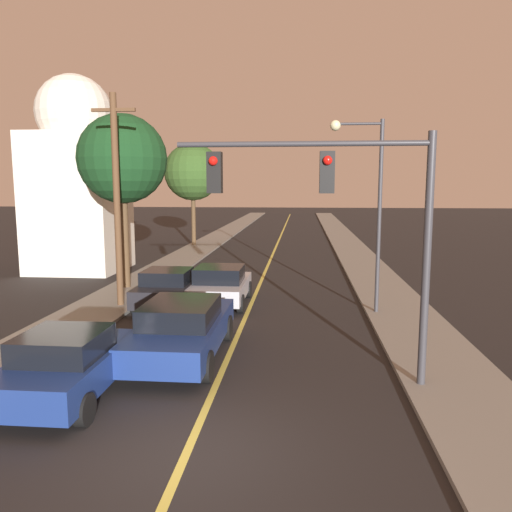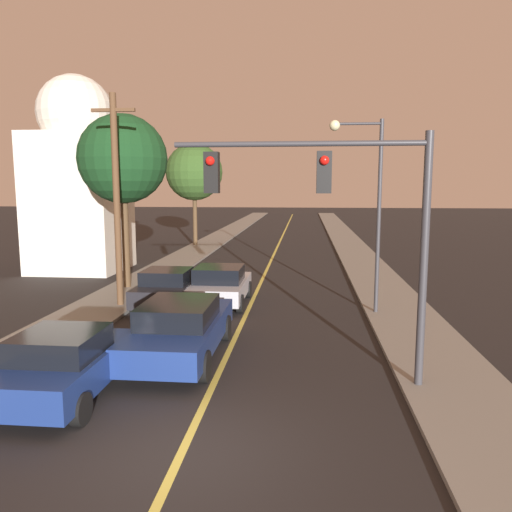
{
  "view_description": "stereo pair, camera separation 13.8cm",
  "coord_description": "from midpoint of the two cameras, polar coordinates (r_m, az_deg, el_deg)",
  "views": [
    {
      "loc": [
        1.91,
        -7.76,
        4.52
      ],
      "look_at": [
        0.0,
        12.99,
        1.6
      ],
      "focal_mm": 35.0,
      "sensor_mm": 36.0,
      "label": 1
    },
    {
      "loc": [
        2.05,
        -7.75,
        4.52
      ],
      "look_at": [
        0.0,
        12.99,
        1.6
      ],
      "focal_mm": 35.0,
      "sensor_mm": 36.0,
      "label": 2
    }
  ],
  "objects": [
    {
      "name": "ground_plane",
      "position": [
        9.19,
        -8.47,
        -21.57
      ],
      "size": [
        200.0,
        200.0,
        0.0
      ],
      "primitive_type": "plane",
      "color": "black"
    },
    {
      "name": "road_surface",
      "position": [
        44.03,
        2.66,
        2.08
      ],
      "size": [
        8.45,
        80.0,
        0.01
      ],
      "color": "black",
      "rests_on": "ground"
    },
    {
      "name": "sidewalk_left",
      "position": [
        44.61,
        -4.39,
        2.21
      ],
      "size": [
        2.5,
        80.0,
        0.12
      ],
      "color": "gray",
      "rests_on": "ground"
    },
    {
      "name": "sidewalk_right",
      "position": [
        44.12,
        9.78,
        2.05
      ],
      "size": [
        2.5,
        80.0,
        0.12
      ],
      "color": "gray",
      "rests_on": "ground"
    },
    {
      "name": "car_near_lane_front",
      "position": [
        13.39,
        -8.7,
        -8.14
      ],
      "size": [
        2.11,
        5.14,
        1.57
      ],
      "color": "navy",
      "rests_on": "ground"
    },
    {
      "name": "car_near_lane_second",
      "position": [
        19.21,
        -4.33,
        -3.31
      ],
      "size": [
        2.11,
        4.1,
        1.5
      ],
      "color": "#A5A8B2",
      "rests_on": "ground"
    },
    {
      "name": "car_outer_lane_front",
      "position": [
        11.61,
        -21.12,
        -11.44
      ],
      "size": [
        1.99,
        3.89,
        1.49
      ],
      "color": "navy",
      "rests_on": "ground"
    },
    {
      "name": "car_outer_lane_second",
      "position": [
        19.0,
        -10.2,
        -3.61
      ],
      "size": [
        2.01,
        3.8,
        1.46
      ],
      "color": "black",
      "rests_on": "ground"
    },
    {
      "name": "traffic_signal_mast",
      "position": [
        11.03,
        9.28,
        5.92
      ],
      "size": [
        5.56,
        0.42,
        5.56
      ],
      "color": "#333338",
      "rests_on": "ground"
    },
    {
      "name": "streetlamp_right",
      "position": [
        17.68,
        12.37,
        7.48
      ],
      "size": [
        1.82,
        0.36,
        6.65
      ],
      "color": "#333338",
      "rests_on": "ground"
    },
    {
      "name": "utility_pole_left",
      "position": [
        18.99,
        -15.84,
        6.49
      ],
      "size": [
        1.6,
        0.24,
        7.69
      ],
      "color": "#513823",
      "rests_on": "ground"
    },
    {
      "name": "tree_left_near",
      "position": [
        22.4,
        -15.2,
        10.6
      ],
      "size": [
        3.79,
        3.79,
        7.46
      ],
      "color": "#4C3823",
      "rests_on": "ground"
    },
    {
      "name": "tree_left_far",
      "position": [
        37.73,
        -7.35,
        9.48
      ],
      "size": [
        4.21,
        4.21,
        7.56
      ],
      "color": "#4C3823",
      "rests_on": "ground"
    },
    {
      "name": "domed_building_left",
      "position": [
        28.34,
        -19.87,
        8.45
      ],
      "size": [
        4.46,
        4.46,
        10.25
      ],
      "color": "beige",
      "rests_on": "ground"
    }
  ]
}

